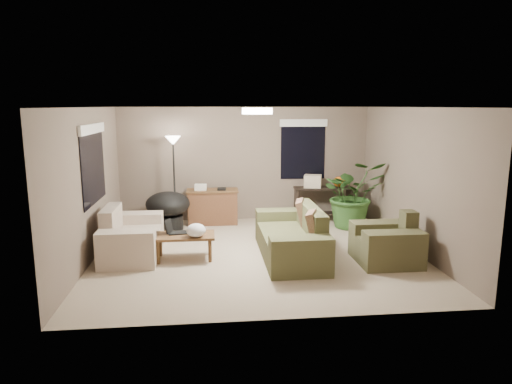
{
  "coord_description": "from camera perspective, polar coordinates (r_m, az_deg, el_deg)",
  "views": [
    {
      "loc": [
        -0.82,
        -7.53,
        2.53
      ],
      "look_at": [
        0.0,
        0.2,
        1.05
      ],
      "focal_mm": 32.0,
      "sensor_mm": 36.0,
      "label": 1
    }
  ],
  "objects": [
    {
      "name": "papasan_chair",
      "position": [
        9.52,
        -10.95,
        -1.96
      ],
      "size": [
        1.04,
        1.04,
        0.8
      ],
      "color": "black",
      "rests_on": "ground"
    },
    {
      "name": "plastic_bag",
      "position": [
        7.51,
        -7.51,
        -4.76
      ],
      "size": [
        0.32,
        0.29,
        0.22
      ],
      "primitive_type": "ellipsoid",
      "rotation": [
        0.0,
        0.0,
        0.02
      ],
      "color": "white",
      "rests_on": "coffee_table"
    },
    {
      "name": "laptop",
      "position": [
        7.78,
        -10.18,
        -4.68
      ],
      "size": [
        0.41,
        0.27,
        0.24
      ],
      "color": "black",
      "rests_on": "coffee_table"
    },
    {
      "name": "houseplant",
      "position": [
        9.75,
        11.94,
        -1.15
      ],
      "size": [
        1.28,
        1.42,
        1.11
      ],
      "primitive_type": "imported",
      "color": "#2D5923",
      "rests_on": "ground"
    },
    {
      "name": "throw_pillows",
      "position": [
        7.76,
        6.49,
        -3.32
      ],
      "size": [
        0.38,
        1.4,
        0.47
      ],
      "color": "#8C7251",
      "rests_on": "main_sofa"
    },
    {
      "name": "coffee_table",
      "position": [
        7.71,
        -8.94,
        -5.73
      ],
      "size": [
        1.0,
        0.55,
        0.42
      ],
      "color": "brown",
      "rests_on": "ground"
    },
    {
      "name": "cat_scratching_post",
      "position": [
        8.38,
        17.04,
        -5.76
      ],
      "size": [
        0.32,
        0.32,
        0.5
      ],
      "color": "tan",
      "rests_on": "ground"
    },
    {
      "name": "desk_papers",
      "position": [
        9.81,
        -6.39,
        0.56
      ],
      "size": [
        0.68,
        0.27,
        0.12
      ],
      "color": "silver",
      "rests_on": "desk"
    },
    {
      "name": "window_back",
      "position": [
        10.26,
        5.92,
        6.56
      ],
      "size": [
        1.06,
        0.05,
        1.33
      ],
      "color": "black",
      "rests_on": "room_shell"
    },
    {
      "name": "ceiling_fixture",
      "position": [
        7.58,
        0.16,
        10.1
      ],
      "size": [
        0.5,
        0.5,
        0.1
      ],
      "primitive_type": "cylinder",
      "color": "white",
      "rests_on": "room_shell"
    },
    {
      "name": "pumpkin",
      "position": [
        10.27,
        10.36,
        1.26
      ],
      "size": [
        0.32,
        0.32,
        0.23
      ],
      "primitive_type": "ellipsoid",
      "rotation": [
        0.0,
        0.0,
        -0.15
      ],
      "color": "orange",
      "rests_on": "console_table"
    },
    {
      "name": "cardboard_box",
      "position": [
        10.12,
        7.1,
        1.35
      ],
      "size": [
        0.43,
        0.37,
        0.28
      ],
      "primitive_type": "cube",
      "rotation": [
        0.0,
        0.0,
        -0.29
      ],
      "color": "beige",
      "rests_on": "console_table"
    },
    {
      "name": "armchair",
      "position": [
        7.78,
        16.04,
        -6.32
      ],
      "size": [
        0.95,
        1.0,
        0.85
      ],
      "color": "#4C4A2D",
      "rests_on": "ground"
    },
    {
      "name": "main_sofa",
      "position": [
        7.8,
        4.59,
        -5.91
      ],
      "size": [
        0.95,
        2.2,
        0.85
      ],
      "color": "#4C4D2E",
      "rests_on": "ground"
    },
    {
      "name": "loveseat",
      "position": [
        8.1,
        -15.41,
        -5.63
      ],
      "size": [
        0.9,
        1.6,
        0.85
      ],
      "color": "beige",
      "rests_on": "ground"
    },
    {
      "name": "desk",
      "position": [
        9.91,
        -5.44,
        -1.82
      ],
      "size": [
        1.1,
        0.5,
        0.75
      ],
      "color": "brown",
      "rests_on": "ground"
    },
    {
      "name": "window_left",
      "position": [
        8.1,
        -19.72,
        4.86
      ],
      "size": [
        0.05,
        1.56,
        1.33
      ],
      "color": "black",
      "rests_on": "room_shell"
    },
    {
      "name": "room_shell",
      "position": [
        7.68,
        0.16,
        1.19
      ],
      "size": [
        5.5,
        5.5,
        5.5
      ],
      "color": "tan",
      "rests_on": "ground"
    },
    {
      "name": "console_table",
      "position": [
        10.26,
        8.41,
        -1.12
      ],
      "size": [
        1.3,
        0.4,
        0.75
      ],
      "color": "black",
      "rests_on": "ground"
    },
    {
      "name": "floor_lamp",
      "position": [
        9.61,
        -10.3,
        5.03
      ],
      "size": [
        0.32,
        0.32,
        1.91
      ],
      "color": "black",
      "rests_on": "ground"
    }
  ]
}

